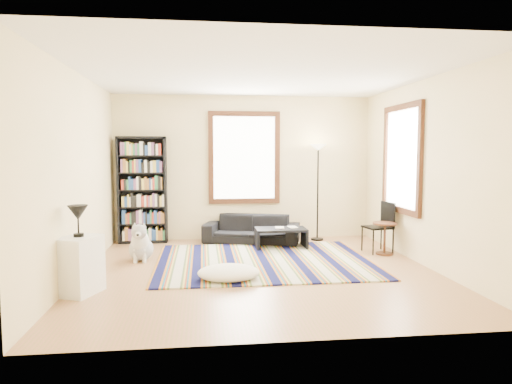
{
  "coord_description": "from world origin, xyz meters",
  "views": [
    {
      "loc": [
        -0.81,
        -6.43,
        1.72
      ],
      "look_at": [
        0.0,
        0.5,
        1.1
      ],
      "focal_mm": 32.0,
      "sensor_mm": 36.0,
      "label": 1
    }
  ],
  "objects": [
    {
      "name": "bookshelf",
      "position": [
        -1.94,
        2.32,
        1.0
      ],
      "size": [
        0.9,
        0.3,
        2.0
      ],
      "primitive_type": "cube",
      "color": "black",
      "rests_on": "floor"
    },
    {
      "name": "floor",
      "position": [
        0.0,
        0.0,
        -0.05
      ],
      "size": [
        5.0,
        5.0,
        0.1
      ],
      "primitive_type": "cube",
      "color": "#A66B4B",
      "rests_on": "ground"
    },
    {
      "name": "window_right",
      "position": [
        2.47,
        0.8,
        1.6
      ],
      "size": [
        0.06,
        1.2,
        1.6
      ],
      "primitive_type": "cube",
      "color": "white",
      "rests_on": "wall_right"
    },
    {
      "name": "floor_lamp",
      "position": [
        1.4,
        2.15,
        0.93
      ],
      "size": [
        0.35,
        0.35,
        1.86
      ],
      "primitive_type": null,
      "rotation": [
        0.0,
        0.0,
        0.2
      ],
      "color": "black",
      "rests_on": "floor"
    },
    {
      "name": "window_back",
      "position": [
        0.0,
        2.47,
        1.6
      ],
      "size": [
        1.2,
        0.06,
        1.6
      ],
      "primitive_type": "cube",
      "color": "white",
      "rests_on": "wall_back"
    },
    {
      "name": "sofa",
      "position": [
        0.1,
        2.05,
        0.26
      ],
      "size": [
        1.9,
        1.18,
        0.52
      ],
      "primitive_type": "imported",
      "rotation": [
        0.0,
        0.0,
        -0.29
      ],
      "color": "black",
      "rests_on": "floor"
    },
    {
      "name": "side_table",
      "position": [
        2.2,
        0.79,
        0.27
      ],
      "size": [
        0.51,
        0.51,
        0.54
      ],
      "primitive_type": "cylinder",
      "rotation": [
        0.0,
        0.0,
        0.33
      ],
      "color": "#472111",
      "rests_on": "floor"
    },
    {
      "name": "wall_right",
      "position": [
        2.55,
        0.0,
        1.4
      ],
      "size": [
        0.1,
        5.0,
        2.8
      ],
      "primitive_type": "cube",
      "color": "#FCDDAA",
      "rests_on": "floor"
    },
    {
      "name": "book_a",
      "position": [
        0.46,
        1.48,
        0.37
      ],
      "size": [
        0.17,
        0.22,
        0.02
      ],
      "primitive_type": "imported",
      "rotation": [
        0.0,
        0.0,
        -0.11
      ],
      "color": "beige",
      "rests_on": "coffee_table"
    },
    {
      "name": "white_cabinet",
      "position": [
        -2.3,
        -0.81,
        0.35
      ],
      "size": [
        0.54,
        0.61,
        0.7
      ],
      "primitive_type": "cube",
      "rotation": [
        0.0,
        0.0,
        -0.4
      ],
      "color": "white",
      "rests_on": "floor"
    },
    {
      "name": "wall_front",
      "position": [
        0.0,
        -2.55,
        1.4
      ],
      "size": [
        5.0,
        0.1,
        2.8
      ],
      "primitive_type": "cube",
      "color": "#FCDDAA",
      "rests_on": "floor"
    },
    {
      "name": "floor_cushion",
      "position": [
        -0.48,
        -0.45,
        0.1
      ],
      "size": [
        0.96,
        0.81,
        0.21
      ],
      "primitive_type": "ellipsoid",
      "rotation": [
        0.0,
        0.0,
        0.24
      ],
      "color": "white",
      "rests_on": "floor"
    },
    {
      "name": "rug",
      "position": [
        0.13,
        0.54,
        0.01
      ],
      "size": [
        3.32,
        2.65,
        0.02
      ],
      "primitive_type": "cube",
      "color": "#0B0D3A",
      "rests_on": "floor"
    },
    {
      "name": "table_lamp",
      "position": [
        -2.3,
        -0.81,
        0.89
      ],
      "size": [
        0.28,
        0.28,
        0.38
      ],
      "primitive_type": null,
      "rotation": [
        0.0,
        0.0,
        0.16
      ],
      "color": "black",
      "rests_on": "white_cabinet"
    },
    {
      "name": "wall_back",
      "position": [
        0.0,
        2.55,
        1.4
      ],
      "size": [
        5.0,
        0.1,
        2.8
      ],
      "primitive_type": "cube",
      "color": "#FCDDAA",
      "rests_on": "floor"
    },
    {
      "name": "coffee_table",
      "position": [
        0.56,
        1.48,
        0.18
      ],
      "size": [
        1.02,
        0.77,
        0.36
      ],
      "primitive_type": "cube",
      "rotation": [
        0.0,
        0.0,
        0.34
      ],
      "color": "black",
      "rests_on": "floor"
    },
    {
      "name": "wall_left",
      "position": [
        -2.55,
        0.0,
        1.4
      ],
      "size": [
        0.1,
        5.0,
        2.8
      ],
      "primitive_type": "cube",
      "color": "#FCDDAA",
      "rests_on": "floor"
    },
    {
      "name": "book_b",
      "position": [
        0.71,
        1.53,
        0.37
      ],
      "size": [
        0.21,
        0.16,
        0.02
      ],
      "primitive_type": "imported",
      "rotation": [
        0.0,
        0.0,
        0.09
      ],
      "color": "beige",
      "rests_on": "coffee_table"
    },
    {
      "name": "folding_chair",
      "position": [
        2.15,
        0.98,
        0.43
      ],
      "size": [
        0.49,
        0.47,
        0.86
      ],
      "primitive_type": "cube",
      "rotation": [
        0.0,
        0.0,
        0.18
      ],
      "color": "black",
      "rests_on": "floor"
    },
    {
      "name": "dog",
      "position": [
        -1.79,
        0.85,
        0.3
      ],
      "size": [
        0.44,
        0.61,
        0.6
      ],
      "primitive_type": null,
      "rotation": [
        0.0,
        0.0,
        0.01
      ],
      "color": "silver",
      "rests_on": "floor"
    },
    {
      "name": "ceiling",
      "position": [
        0.0,
        0.0,
        2.85
      ],
      "size": [
        5.0,
        5.0,
        0.1
      ],
      "primitive_type": "cube",
      "color": "white",
      "rests_on": "floor"
    }
  ]
}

